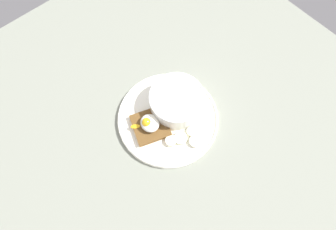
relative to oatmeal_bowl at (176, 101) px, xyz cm
name	(u,v)px	position (x,y,z in cm)	size (l,w,h in cm)	color
ground_plane	(168,120)	(-1.20, 4.09, -5.08)	(120.00, 120.00, 2.00)	gray
plate	(168,118)	(-1.20, 4.09, -3.29)	(27.97, 27.97, 1.60)	white
oatmeal_bowl	(176,101)	(0.00, 0.00, 0.00)	(14.86, 14.86, 6.19)	white
toast_slice	(150,126)	(-0.11, 9.45, -2.22)	(11.80, 11.80, 1.55)	brown
poached_egg	(149,123)	(0.00, 9.61, -0.06)	(6.11, 7.10, 3.44)	white
banana_slice_front	(181,138)	(-8.00, 5.53, -2.60)	(4.18, 4.16, 1.04)	beige
banana_slice_left	(191,132)	(-8.51, 2.12, -2.49)	(3.65, 3.70, 1.38)	#F3EBBA
banana_slice_back	(171,141)	(-6.89, 8.03, -2.42)	(3.42, 3.43, 1.40)	#F3EBC2
banana_slice_right	(195,141)	(-11.18, 3.24, -2.35)	(3.49, 3.62, 1.69)	#F7EDC4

